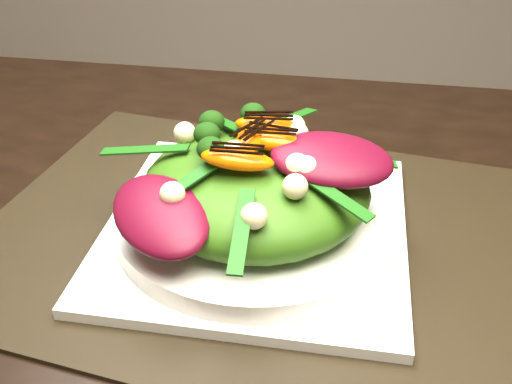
% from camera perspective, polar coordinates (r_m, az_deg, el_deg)
% --- Properties ---
extents(placemat, '(0.53, 0.43, 0.00)m').
position_cam_1_polar(placemat, '(0.54, 0.00, -4.02)').
color(placemat, black).
rests_on(placemat, dining_table).
extents(plate_base, '(0.26, 0.26, 0.01)m').
position_cam_1_polar(plate_base, '(0.53, 0.00, -3.42)').
color(plate_base, silver).
rests_on(plate_base, placemat).
extents(salad_bowl, '(0.27, 0.27, 0.02)m').
position_cam_1_polar(salad_bowl, '(0.52, 0.00, -2.19)').
color(salad_bowl, white).
rests_on(salad_bowl, plate_base).
extents(lettuce_mound, '(0.20, 0.20, 0.07)m').
position_cam_1_polar(lettuce_mound, '(0.51, 0.00, 0.57)').
color(lettuce_mound, '#366012').
rests_on(lettuce_mound, salad_bowl).
extents(radicchio_leaf, '(0.11, 0.08, 0.02)m').
position_cam_1_polar(radicchio_leaf, '(0.48, 7.29, 3.11)').
color(radicchio_leaf, '#490717').
rests_on(radicchio_leaf, lettuce_mound).
extents(orange_segment, '(0.06, 0.04, 0.02)m').
position_cam_1_polar(orange_segment, '(0.52, -0.83, 6.12)').
color(orange_segment, '#E35003').
rests_on(orange_segment, lettuce_mound).
extents(broccoli_floret, '(0.04, 0.04, 0.03)m').
position_cam_1_polar(broccoli_floret, '(0.53, -4.82, 6.86)').
color(broccoli_floret, '#183409').
rests_on(broccoli_floret, lettuce_mound).
extents(macadamia_nut, '(0.02, 0.02, 0.02)m').
position_cam_1_polar(macadamia_nut, '(0.46, 4.79, 2.37)').
color(macadamia_nut, tan).
rests_on(macadamia_nut, lettuce_mound).
extents(balsamic_drizzle, '(0.04, 0.02, 0.00)m').
position_cam_1_polar(balsamic_drizzle, '(0.51, -0.84, 6.94)').
color(balsamic_drizzle, black).
rests_on(balsamic_drizzle, orange_segment).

